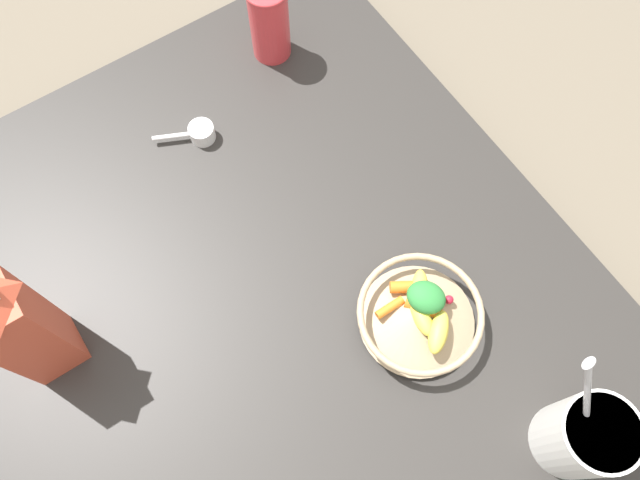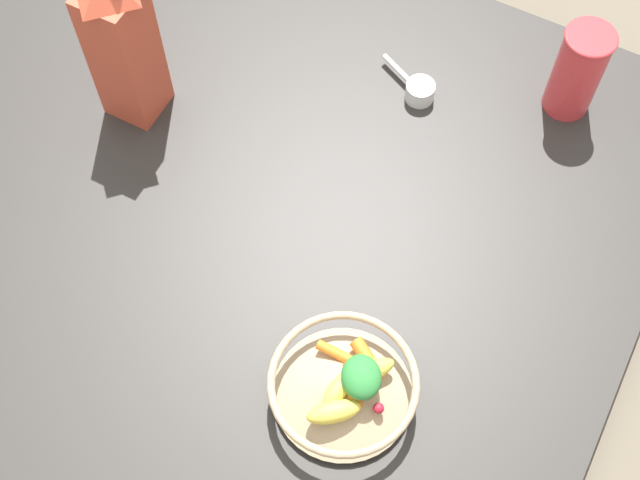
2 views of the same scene
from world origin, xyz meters
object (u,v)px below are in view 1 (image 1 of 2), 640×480
at_px(yogurt_tub, 586,436).
at_px(drinking_cup, 269,20).
at_px(fruit_bowl, 420,315).
at_px(milk_carton, 17,327).

bearing_deg(yogurt_tub, drinking_cup, -1.17).
xyz_separation_m(fruit_bowl, milk_carton, (0.25, 0.46, 0.10)).
relative_size(fruit_bowl, drinking_cup, 1.23).
bearing_deg(yogurt_tub, milk_carton, 46.48).
xyz_separation_m(fruit_bowl, yogurt_tub, (-0.25, -0.07, 0.04)).
xyz_separation_m(milk_carton, yogurt_tub, (-0.50, -0.53, -0.06)).
bearing_deg(milk_carton, fruit_bowl, -118.87).
distance_m(milk_carton, drinking_cup, 0.62).
height_order(milk_carton, yogurt_tub, milk_carton).
bearing_deg(fruit_bowl, drinking_cup, -8.96).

